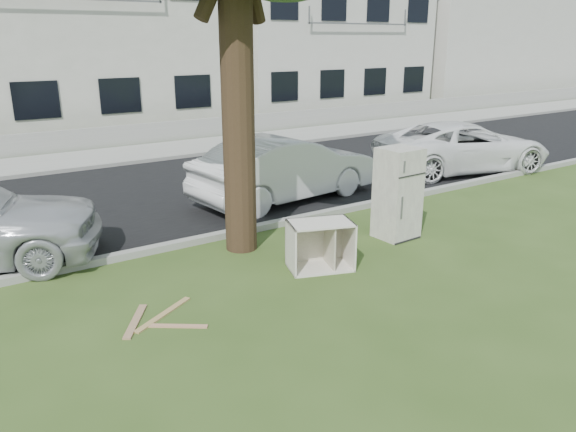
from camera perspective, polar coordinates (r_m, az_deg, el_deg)
ground at (r=8.69m, az=3.47°, el=-6.26°), size 120.00×120.00×0.00m
road at (r=13.67m, az=-11.92°, el=2.38°), size 120.00×7.00×0.01m
kerb_near at (r=10.60m, az=-4.56°, el=-1.79°), size 120.00×0.18×0.12m
kerb_far at (r=16.94m, az=-16.52°, el=4.93°), size 120.00×0.18×0.12m
sidewalk at (r=18.30m, az=-17.94°, el=5.72°), size 120.00×2.80×0.01m
low_wall at (r=19.76m, az=-19.37°, el=7.43°), size 120.00×0.15×0.70m
townhouse_center at (r=24.28m, az=-23.39°, el=16.77°), size 11.22×8.16×7.44m
townhouse_right at (r=29.15m, az=1.51°, el=17.46°), size 10.20×8.16×6.84m
filler_right at (r=39.27m, az=18.70°, el=16.30°), size 16.00×9.00×6.40m
fridge at (r=10.35m, az=11.08°, el=2.27°), size 0.71×0.66×1.66m
cabinet at (r=8.89m, az=3.29°, el=-2.99°), size 1.14×0.91×0.77m
plank_a at (r=7.75m, az=-12.54°, el=-9.72°), size 0.99×0.62×0.02m
plank_b at (r=7.42m, az=-11.25°, el=-10.90°), size 0.69×0.53×0.02m
plank_c at (r=7.65m, az=-15.25°, el=-10.27°), size 0.58×0.82×0.02m
car_center at (r=12.61m, az=-0.23°, el=4.86°), size 4.54×2.01×1.45m
car_right at (r=16.23m, az=17.36°, el=6.76°), size 5.24×3.33×1.35m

